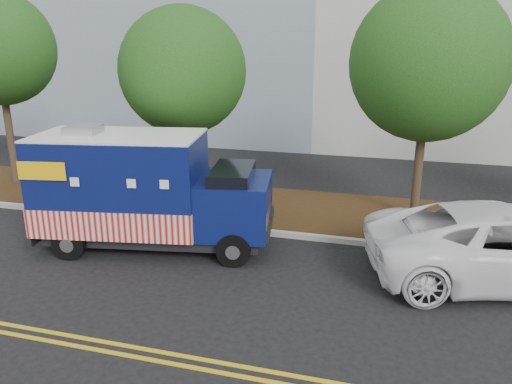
# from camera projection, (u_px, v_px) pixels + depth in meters

# --- Properties ---
(ground) EXTENTS (120.00, 120.00, 0.00)m
(ground) POSITION_uv_depth(u_px,v_px,m) (162.00, 244.00, 13.46)
(ground) COLOR black
(ground) RESTS_ON ground
(curb) EXTENTS (120.00, 0.18, 0.15)m
(curb) POSITION_uv_depth(u_px,v_px,m) (183.00, 224.00, 14.73)
(curb) COLOR #9E9E99
(curb) RESTS_ON ground
(mulch_strip) EXTENTS (120.00, 4.00, 0.15)m
(mulch_strip) POSITION_uv_depth(u_px,v_px,m) (209.00, 202.00, 16.66)
(mulch_strip) COLOR black
(mulch_strip) RESTS_ON ground
(centerline_near) EXTENTS (120.00, 0.10, 0.01)m
(centerline_near) POSITION_uv_depth(u_px,v_px,m) (57.00, 333.00, 9.37)
(centerline_near) COLOR gold
(centerline_near) RESTS_ON ground
(centerline_far) EXTENTS (120.00, 0.10, 0.01)m
(centerline_far) POSITION_uv_depth(u_px,v_px,m) (48.00, 341.00, 9.14)
(centerline_far) COLOR gold
(centerline_far) RESTS_ON ground
(tree_b) EXTENTS (3.94, 3.94, 6.32)m
(tree_b) POSITION_uv_depth(u_px,v_px,m) (183.00, 71.00, 15.47)
(tree_b) COLOR #38281C
(tree_b) RESTS_ON ground
(tree_c) EXTENTS (4.38, 4.38, 6.86)m
(tree_c) POSITION_uv_depth(u_px,v_px,m) (429.00, 63.00, 13.78)
(tree_c) COLOR #38281C
(tree_c) RESTS_ON ground
(sign_post) EXTENTS (0.06, 0.06, 2.40)m
(sign_post) POSITION_uv_depth(u_px,v_px,m) (43.00, 170.00, 16.27)
(sign_post) COLOR #473828
(sign_post) RESTS_ON ground
(food_truck) EXTENTS (6.38, 3.26, 3.21)m
(food_truck) POSITION_uv_depth(u_px,v_px,m) (143.00, 194.00, 12.95)
(food_truck) COLOR black
(food_truck) RESTS_ON ground
(white_car) EXTENTS (6.77, 4.33, 1.74)m
(white_car) POSITION_uv_depth(u_px,v_px,m) (508.00, 245.00, 11.20)
(white_car) COLOR white
(white_car) RESTS_ON ground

